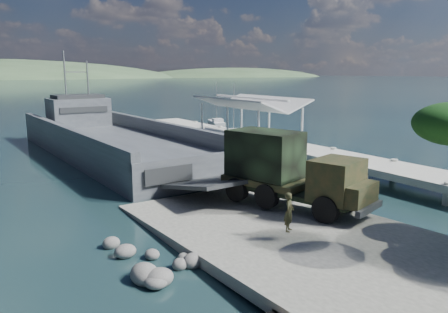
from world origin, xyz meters
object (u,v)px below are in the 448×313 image
(landing_craft, at_px, (114,146))
(sailboat_far, at_px, (216,123))
(pier, at_px, (256,134))
(sailboat_near, at_px, (234,135))
(soldier, at_px, (289,221))
(military_truck, at_px, (287,170))

(landing_craft, relative_size, sailboat_far, 5.59)
(pier, xyz_separation_m, landing_craft, (-12.83, 5.06, -0.72))
(sailboat_near, bearing_deg, sailboat_far, 85.45)
(pier, distance_m, soldier, 24.94)
(sailboat_far, bearing_deg, military_truck, -96.59)
(soldier, height_order, sailboat_far, sailboat_far)
(landing_craft, relative_size, sailboat_near, 5.46)
(military_truck, bearing_deg, landing_craft, 79.96)
(landing_craft, bearing_deg, sailboat_far, 33.29)
(sailboat_near, bearing_deg, soldier, -102.97)
(sailboat_near, bearing_deg, pier, -92.69)
(soldier, distance_m, sailboat_near, 33.65)
(military_truck, bearing_deg, soldier, -145.66)
(landing_craft, relative_size, military_truck, 4.09)
(landing_craft, distance_m, soldier, 25.83)
(pier, distance_m, landing_craft, 13.81)
(soldier, bearing_deg, pier, 18.53)
(military_truck, relative_size, sailboat_far, 1.37)
(military_truck, distance_m, sailboat_far, 40.37)
(pier, bearing_deg, sailboat_near, 70.23)
(pier, distance_m, military_truck, 19.90)
(pier, bearing_deg, sailboat_far, 69.17)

